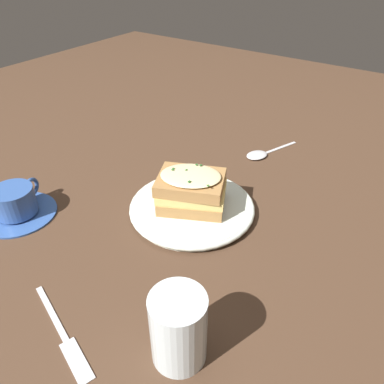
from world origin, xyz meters
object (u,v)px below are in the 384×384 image
object	(u,v)px
fork	(66,341)
spoon	(260,154)
teacup_with_saucer	(16,204)
water_glass	(178,328)
sandwich	(191,190)
dinner_plate	(192,207)

from	to	relation	value
fork	spoon	world-z (taller)	spoon
teacup_with_saucer	water_glass	bearing A→B (deg)	-112.63
water_glass	fork	xyz separation A→B (m)	(0.08, -0.14, -0.05)
sandwich	teacup_with_saucer	world-z (taller)	sandwich
teacup_with_saucer	spoon	distance (m)	0.58
fork	spoon	size ratio (longest dim) A/B	1.14
dinner_plate	spoon	size ratio (longest dim) A/B	1.54
sandwich	water_glass	distance (m)	0.32
fork	teacup_with_saucer	bearing A→B (deg)	-95.26
fork	water_glass	bearing A→B (deg)	137.40
dinner_plate	teacup_with_saucer	size ratio (longest dim) A/B	1.70
water_glass	spoon	xyz separation A→B (m)	(-0.56, -0.15, -0.05)
water_glass	sandwich	bearing A→B (deg)	-148.26
dinner_plate	fork	distance (m)	0.35
dinner_plate	sandwich	xyz separation A→B (m)	(0.00, -0.00, 0.04)
sandwich	spoon	world-z (taller)	sandwich
dinner_plate	fork	size ratio (longest dim) A/B	1.36
teacup_with_saucer	fork	size ratio (longest dim) A/B	0.80
spoon	water_glass	bearing A→B (deg)	126.78
dinner_plate	water_glass	size ratio (longest dim) A/B	2.29
teacup_with_saucer	fork	distance (m)	0.34
sandwich	spoon	xyz separation A→B (m)	(-0.29, 0.01, -0.05)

